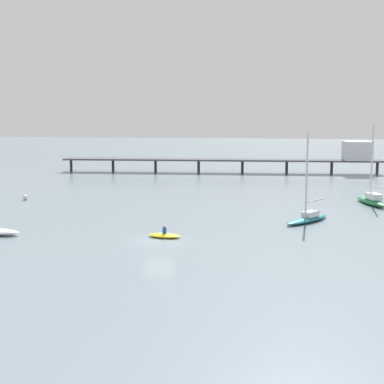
{
  "coord_description": "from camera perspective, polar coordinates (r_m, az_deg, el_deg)",
  "views": [
    {
      "loc": [
        9.47,
        -43.78,
        10.75
      ],
      "look_at": [
        0.0,
        19.07,
        1.5
      ],
      "focal_mm": 49.94,
      "sensor_mm": 36.0,
      "label": 1
    }
  ],
  "objects": [
    {
      "name": "mooring_buoy_outer",
      "position": [
        70.92,
        -17.38,
        -0.55
      ],
      "size": [
        0.65,
        0.65,
        0.65
      ],
      "primitive_type": "sphere",
      "color": "silver",
      "rests_on": "ground_plane"
    },
    {
      "name": "ground_plane",
      "position": [
        46.06,
        -3.55,
        -5.23
      ],
      "size": [
        400.0,
        400.0,
        0.0
      ],
      "primitive_type": "plane",
      "color": "slate"
    },
    {
      "name": "sailboat_green",
      "position": [
        67.7,
        18.64,
        -0.73
      ],
      "size": [
        3.49,
        7.16,
        9.57
      ],
      "color": "#287F4C",
      "rests_on": "ground_plane"
    },
    {
      "name": "pier",
      "position": [
        99.37,
        10.4,
        3.86
      ],
      "size": [
        58.89,
        7.77,
        5.96
      ],
      "color": "#4C4C51",
      "rests_on": "ground_plane"
    },
    {
      "name": "sailboat_teal",
      "position": [
        55.13,
        12.26,
        -2.54
      ],
      "size": [
        5.27,
        6.42,
        9.03
      ],
      "color": "#1E727A",
      "rests_on": "ground_plane"
    },
    {
      "name": "dinghy_yellow",
      "position": [
        47.23,
        -2.95,
        -4.63
      ],
      "size": [
        3.06,
        1.68,
        1.14
      ],
      "color": "yellow",
      "rests_on": "ground_plane"
    }
  ]
}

